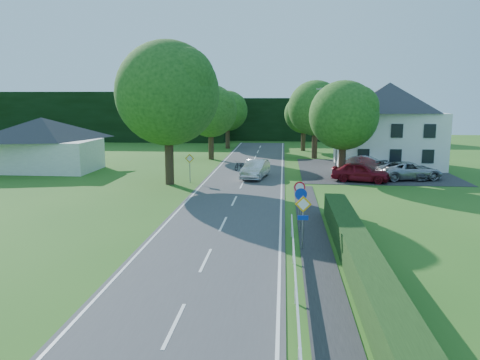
# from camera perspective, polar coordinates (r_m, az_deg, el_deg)

# --- Properties ---
(ground) EXTENTS (160.00, 160.00, 0.00)m
(ground) POSITION_cam_1_polar(r_m,az_deg,el_deg) (15.56, -7.99, -17.22)
(ground) COLOR #245317
(ground) RESTS_ON ground
(road) EXTENTS (7.00, 80.00, 0.04)m
(road) POSITION_cam_1_polar(r_m,az_deg,el_deg) (34.34, -0.36, -1.87)
(road) COLOR #3D3E40
(road) RESTS_ON ground
(footpath) EXTENTS (1.50, 44.00, 0.04)m
(footpath) POSITION_cam_1_polar(r_m,az_deg,el_deg) (17.06, 10.64, -14.67)
(footpath) COLOR black
(footpath) RESTS_ON ground
(parking_pad) EXTENTS (14.00, 16.00, 0.04)m
(parking_pad) POSITION_cam_1_polar(r_m,az_deg,el_deg) (47.77, 15.71, 1.13)
(parking_pad) COLOR black
(parking_pad) RESTS_ON ground
(line_edge_left) EXTENTS (0.12, 80.00, 0.01)m
(line_edge_left) POSITION_cam_1_polar(r_m,az_deg,el_deg) (34.80, -5.70, -1.71)
(line_edge_left) COLOR white
(line_edge_left) RESTS_ON road
(line_edge_right) EXTENTS (0.12, 80.00, 0.01)m
(line_edge_right) POSITION_cam_1_polar(r_m,az_deg,el_deg) (34.18, 5.07, -1.92)
(line_edge_right) COLOR white
(line_edge_right) RESTS_ON road
(line_centre) EXTENTS (0.12, 80.00, 0.01)m
(line_centre) POSITION_cam_1_polar(r_m,az_deg,el_deg) (34.34, -0.36, -1.82)
(line_centre) COLOR white
(line_centre) RESTS_ON road
(guardrail) EXTENTS (0.12, 26.00, 0.69)m
(guardrail) POSITION_cam_1_polar(r_m,az_deg,el_deg) (14.17, 7.17, -18.54)
(guardrail) COLOR silver
(guardrail) RESTS_ON ground
(hedge_right) EXTENTS (1.20, 30.00, 1.30)m
(hedge_right) POSITION_cam_1_polar(r_m,az_deg,el_deg) (15.24, 17.46, -15.49)
(hedge_right) COLOR black
(hedge_right) RESTS_ON ground
(tree_main) EXTENTS (9.40, 9.40, 11.64)m
(tree_main) POSITION_cam_1_polar(r_m,az_deg,el_deg) (38.60, -8.76, 8.02)
(tree_main) COLOR #194414
(tree_main) RESTS_ON ground
(tree_left_far) EXTENTS (7.00, 7.00, 8.58)m
(tree_left_far) POSITION_cam_1_polar(r_m,az_deg,el_deg) (54.16, -3.57, 7.04)
(tree_left_far) COLOR #194414
(tree_left_far) RESTS_ON ground
(tree_right_far) EXTENTS (7.40, 7.40, 9.09)m
(tree_right_far) POSITION_cam_1_polar(r_m,az_deg,el_deg) (55.62, 9.16, 7.27)
(tree_right_far) COLOR #194414
(tree_right_far) RESTS_ON ground
(tree_left_back) EXTENTS (6.60, 6.60, 8.07)m
(tree_left_back) POSITION_cam_1_polar(r_m,az_deg,el_deg) (65.98, -1.53, 7.37)
(tree_left_back) COLOR #194414
(tree_left_back) RESTS_ON ground
(tree_right_back) EXTENTS (6.20, 6.20, 7.56)m
(tree_right_back) POSITION_cam_1_polar(r_m,az_deg,el_deg) (63.58, 7.77, 6.95)
(tree_right_back) COLOR #194414
(tree_right_back) RESTS_ON ground
(tree_right_mid) EXTENTS (7.00, 7.00, 8.58)m
(tree_right_mid) POSITION_cam_1_polar(r_m,az_deg,el_deg) (41.86, 12.46, 5.95)
(tree_right_mid) COLOR #194414
(tree_right_mid) RESTS_ON ground
(treeline_left) EXTENTS (44.00, 6.00, 8.00)m
(treeline_left) POSITION_cam_1_polar(r_m,az_deg,el_deg) (81.74, -17.38, 7.41)
(treeline_left) COLOR black
(treeline_left) RESTS_ON ground
(treeline_right) EXTENTS (30.00, 5.00, 7.00)m
(treeline_right) POSITION_cam_1_polar(r_m,az_deg,el_deg) (79.66, 8.73, 7.33)
(treeline_right) COLOR black
(treeline_right) RESTS_ON ground
(bungalow_left) EXTENTS (11.00, 6.50, 5.20)m
(bungalow_left) POSITION_cam_1_polar(r_m,az_deg,el_deg) (49.50, -22.90, 4.16)
(bungalow_left) COLOR silver
(bungalow_left) RESTS_ON ground
(house_white) EXTENTS (10.60, 8.40, 8.60)m
(house_white) POSITION_cam_1_polar(r_m,az_deg,el_deg) (50.65, 17.58, 6.52)
(house_white) COLOR white
(house_white) RESTS_ON ground
(streetlight) EXTENTS (2.03, 0.18, 8.00)m
(streetlight) POSITION_cam_1_polar(r_m,az_deg,el_deg) (43.78, 11.58, 6.38)
(streetlight) COLOR gray
(streetlight) RESTS_ON ground
(sign_priority_right) EXTENTS (0.78, 0.09, 2.59)m
(sign_priority_right) POSITION_cam_1_polar(r_m,az_deg,el_deg) (22.09, 7.70, -3.95)
(sign_priority_right) COLOR gray
(sign_priority_right) RESTS_ON ground
(sign_roundabout) EXTENTS (0.64, 0.08, 2.37)m
(sign_roundabout) POSITION_cam_1_polar(r_m,az_deg,el_deg) (25.04, 7.42, -2.57)
(sign_roundabout) COLOR gray
(sign_roundabout) RESTS_ON ground
(sign_speed_limit) EXTENTS (0.64, 0.11, 2.37)m
(sign_speed_limit) POSITION_cam_1_polar(r_m,az_deg,el_deg) (26.96, 7.28, -1.45)
(sign_speed_limit) COLOR gray
(sign_speed_limit) RESTS_ON ground
(sign_priority_left) EXTENTS (0.78, 0.09, 2.44)m
(sign_priority_left) POSITION_cam_1_polar(r_m,az_deg,el_deg) (39.58, -6.15, 2.16)
(sign_priority_left) COLOR gray
(sign_priority_left) RESTS_ON ground
(moving_car) EXTENTS (2.49, 5.11, 1.61)m
(moving_car) POSITION_cam_1_polar(r_m,az_deg,el_deg) (41.40, 1.89, 1.34)
(moving_car) COLOR silver
(moving_car) RESTS_ON road
(motorcycle) EXTENTS (1.26, 1.85, 0.92)m
(motorcycle) POSITION_cam_1_polar(r_m,az_deg,el_deg) (46.19, -0.07, 1.82)
(motorcycle) COLOR black
(motorcycle) RESTS_ON road
(parked_car_red) EXTENTS (5.12, 3.06, 1.63)m
(parked_car_red) POSITION_cam_1_polar(r_m,az_deg,el_deg) (40.95, 14.47, 0.94)
(parked_car_red) COLOR maroon
(parked_car_red) RESTS_ON parking_pad
(parked_car_silver_a) EXTENTS (5.15, 2.82, 1.61)m
(parked_car_silver_a) POSITION_cam_1_polar(r_m,az_deg,el_deg) (46.73, 15.26, 1.99)
(parked_car_silver_a) COLOR #9D9CA0
(parked_car_silver_a) RESTS_ON parking_pad
(parked_car_grey) EXTENTS (4.76, 4.64, 1.37)m
(parked_car_grey) POSITION_cam_1_polar(r_m,az_deg,el_deg) (43.90, 19.29, 1.12)
(parked_car_grey) COLOR #46454A
(parked_car_grey) RESTS_ON parking_pad
(parked_car_silver_b) EXTENTS (5.98, 3.71, 1.54)m
(parked_car_silver_b) POSITION_cam_1_polar(r_m,az_deg,el_deg) (43.34, 20.00, 1.08)
(parked_car_silver_b) COLOR #ACACB3
(parked_car_silver_b) RESTS_ON parking_pad
(parasol) EXTENTS (2.44, 2.46, 1.71)m
(parasol) POSITION_cam_1_polar(r_m,az_deg,el_deg) (45.88, 14.51, 1.94)
(parasol) COLOR red
(parasol) RESTS_ON parking_pad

